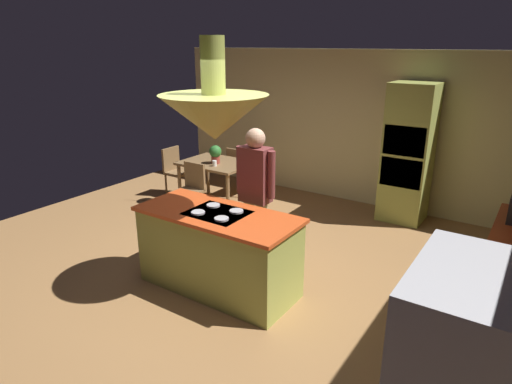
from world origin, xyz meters
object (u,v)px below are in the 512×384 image
(chair_facing_island, at_px, (191,187))
(chair_at_corner, at_px, (175,168))
(kitchen_island, at_px, (218,251))
(person_at_island, at_px, (255,190))
(chair_by_back_wall, at_px, (239,168))
(oven_tower, at_px, (408,154))
(cup_on_table, at_px, (214,163))
(dining_table, at_px, (217,168))
(potted_plant_on_table, at_px, (215,153))

(chair_facing_island, xyz_separation_m, chair_at_corner, (-0.95, 0.65, 0.00))
(kitchen_island, distance_m, chair_facing_island, 2.23)
(person_at_island, height_order, chair_by_back_wall, person_at_island)
(oven_tower, xyz_separation_m, person_at_island, (-1.06, -2.57, -0.05))
(chair_facing_island, relative_size, chair_by_back_wall, 1.00)
(oven_tower, height_order, cup_on_table, oven_tower)
(chair_at_corner, bearing_deg, dining_table, -90.00)
(oven_tower, distance_m, chair_facing_island, 3.37)
(oven_tower, bearing_deg, person_at_island, -112.34)
(potted_plant_on_table, height_order, cup_on_table, potted_plant_on_table)
(person_at_island, height_order, chair_at_corner, person_at_island)
(oven_tower, relative_size, chair_facing_island, 2.42)
(kitchen_island, bearing_deg, cup_on_table, 129.70)
(dining_table, distance_m, cup_on_table, 0.29)
(cup_on_table, bearing_deg, kitchen_island, -50.30)
(person_at_island, height_order, chair_facing_island, person_at_island)
(kitchen_island, xyz_separation_m, oven_tower, (1.10, 3.24, 0.59))
(oven_tower, bearing_deg, kitchen_island, -108.74)
(chair_facing_island, bearing_deg, kitchen_island, -40.45)
(oven_tower, height_order, chair_by_back_wall, oven_tower)
(chair_facing_island, distance_m, cup_on_table, 0.55)
(person_at_island, distance_m, potted_plant_on_table, 2.18)
(oven_tower, xyz_separation_m, chair_facing_island, (-2.80, -1.79, -0.55))
(oven_tower, relative_size, chair_by_back_wall, 2.42)
(dining_table, xyz_separation_m, chair_by_back_wall, (0.00, 0.65, -0.16))
(person_at_island, bearing_deg, potted_plant_on_table, 141.40)
(kitchen_island, distance_m, chair_at_corner, 3.38)
(chair_at_corner, bearing_deg, cup_on_table, -101.20)
(chair_by_back_wall, relative_size, potted_plant_on_table, 2.90)
(person_at_island, xyz_separation_m, chair_facing_island, (-1.74, 0.78, -0.50))
(dining_table, relative_size, chair_at_corner, 1.31)
(cup_on_table, bearing_deg, person_at_island, -37.03)
(chair_facing_island, xyz_separation_m, cup_on_table, (0.13, 0.44, 0.30))
(dining_table, xyz_separation_m, potted_plant_on_table, (0.04, -0.07, 0.27))
(oven_tower, distance_m, cup_on_table, 3.00)
(oven_tower, height_order, person_at_island, oven_tower)
(dining_table, bearing_deg, potted_plant_on_table, -60.02)
(oven_tower, relative_size, person_at_island, 1.22)
(dining_table, xyz_separation_m, person_at_island, (1.74, -1.43, 0.34))
(chair_facing_island, height_order, chair_at_corner, same)
(chair_at_corner, bearing_deg, kitchen_island, -128.40)
(chair_by_back_wall, xyz_separation_m, cup_on_table, (0.13, -0.87, 0.30))
(kitchen_island, xyz_separation_m, chair_by_back_wall, (-1.70, 2.75, 0.04))
(cup_on_table, bearing_deg, chair_facing_island, -107.16)
(chair_facing_island, height_order, potted_plant_on_table, potted_plant_on_table)
(cup_on_table, bearing_deg, dining_table, 122.08)
(kitchen_island, bearing_deg, chair_facing_island, 139.55)
(oven_tower, distance_m, chair_at_corner, 3.96)
(kitchen_island, bearing_deg, potted_plant_on_table, 129.26)
(dining_table, relative_size, person_at_island, 0.66)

